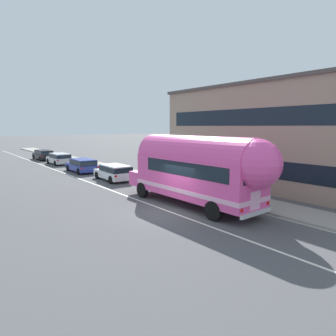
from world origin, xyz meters
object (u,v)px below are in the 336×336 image
painted_bus (199,168)px  car_fourth (43,154)px  car_second (82,165)px  car_third (59,158)px  car_lead (114,171)px

painted_bus → car_fourth: (-0.07, 31.29, -1.51)m
car_second → car_fourth: same height
car_third → car_fourth: 6.49m
car_second → car_third: bearing=88.3°
car_lead → car_fourth: (-0.29, 20.56, 0.01)m
painted_bus → car_third: painted_bus is taller
car_fourth → car_second: bearing=-90.4°
car_lead → car_second: 6.23m
car_lead → car_third: 14.08m
car_second → car_fourth: 14.34m
car_third → car_lead: bearing=-89.4°
painted_bus → car_fourth: painted_bus is taller
painted_bus → car_second: (-0.16, 16.94, -1.52)m
painted_bus → car_second: painted_bus is taller
painted_bus → car_lead: (0.22, 10.73, -1.51)m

